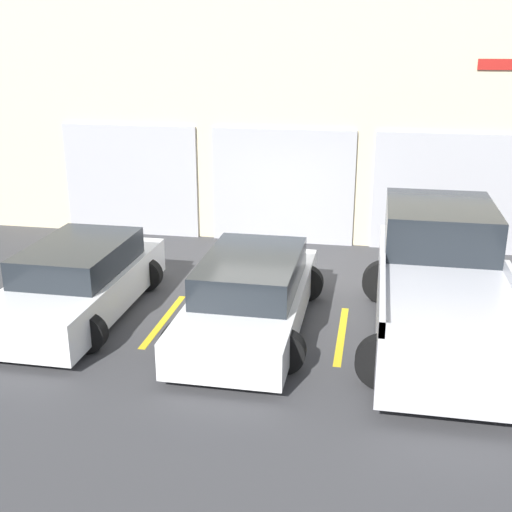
{
  "coord_description": "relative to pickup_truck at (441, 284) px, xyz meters",
  "views": [
    {
      "loc": [
        1.92,
        -11.47,
        4.6
      ],
      "look_at": [
        0.0,
        -1.38,
        1.1
      ],
      "focal_mm": 45.0,
      "sensor_mm": 36.0,
      "label": 1
    }
  ],
  "objects": [
    {
      "name": "parking_stripe_far_left",
      "position": [
        -7.59,
        -0.3,
        -0.89
      ],
      "size": [
        0.12,
        2.2,
        0.01
      ],
      "primitive_type": "cube",
      "color": "gold",
      "rests_on": "ground"
    },
    {
      "name": "ground_plane",
      "position": [
        -3.04,
        1.58,
        -0.89
      ],
      "size": [
        28.0,
        28.0,
        0.0
      ],
      "primitive_type": "plane",
      "color": "#3D3D3F"
    },
    {
      "name": "pickup_truck",
      "position": [
        0.0,
        0.0,
        0.0
      ],
      "size": [
        2.51,
        5.02,
        1.93
      ],
      "color": "silver",
      "rests_on": "ground"
    },
    {
      "name": "sedan_side",
      "position": [
        -6.07,
        -0.27,
        -0.29
      ],
      "size": [
        2.09,
        4.21,
        1.27
      ],
      "color": "white",
      "rests_on": "ground"
    },
    {
      "name": "shophouse_building",
      "position": [
        -3.04,
        4.87,
        1.81
      ],
      "size": [
        15.61,
        0.68,
        5.51
      ],
      "color": "beige",
      "rests_on": "ground"
    },
    {
      "name": "parking_stripe_left",
      "position": [
        -4.55,
        -0.3,
        -0.89
      ],
      "size": [
        0.12,
        2.2,
        0.01
      ],
      "primitive_type": "cube",
      "color": "gold",
      "rests_on": "ground"
    },
    {
      "name": "parking_stripe_centre",
      "position": [
        -1.52,
        -0.3,
        -0.89
      ],
      "size": [
        0.12,
        2.2,
        0.01
      ],
      "primitive_type": "cube",
      "color": "gold",
      "rests_on": "ground"
    },
    {
      "name": "sedan_white",
      "position": [
        -3.04,
        -0.27,
        -0.31
      ],
      "size": [
        2.17,
        4.46,
        1.22
      ],
      "color": "white",
      "rests_on": "ground"
    }
  ]
}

